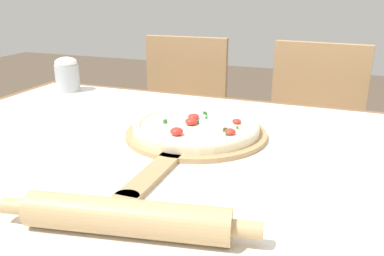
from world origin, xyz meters
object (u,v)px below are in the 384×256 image
Objects in this scene: pizza_peel at (193,136)px; chair_right at (310,138)px; rolling_pin at (126,217)px; flour_cup at (67,74)px; pizza at (196,126)px; chair_left at (180,123)px.

pizza_peel is 0.82m from chair_right.
pizza_peel is 1.39× the size of rolling_pin.
flour_cup is at bearing -146.84° from chair_right.
pizza is at bearing -103.30° from chair_right.
chair_right is (0.24, 0.75, -0.24)m from pizza_peel.
chair_left is at bearing 114.46° from pizza_peel.
chair_right is at bearing -2.68° from chair_left.
rolling_pin is 1.26m from chair_left.
chair_left is (-0.39, 1.17, -0.26)m from rolling_pin.
flour_cup reaches higher than pizza_peel.
rolling_pin is at bearing -83.66° from pizza.
pizza is at bearing 89.44° from pizza_peel.
chair_left reaches higher than rolling_pin.
chair_left reaches higher than pizza.
rolling_pin is 0.96m from flour_cup.
chair_left is 0.59m from flour_cup.
chair_left is 1.00× the size of chair_right.
chair_right is at bearing 80.93° from rolling_pin.
pizza_peel is at bearing -90.56° from pizza.
flour_cup is (-0.64, 0.72, 0.03)m from rolling_pin.
rolling_pin is at bearing -74.18° from chair_left.
chair_right reaches higher than pizza_peel.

